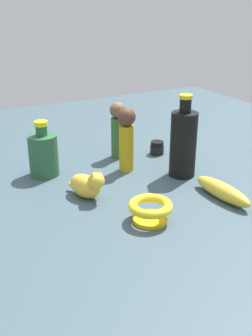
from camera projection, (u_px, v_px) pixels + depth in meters
name	position (u px, v px, depth m)	size (l,w,h in m)	color
ground	(126.00, 184.00, 1.20)	(2.00, 2.00, 0.00)	#384C56
cat_figurine	(87.00, 185.00, 1.10)	(0.09, 0.13, 0.09)	gold
bottle_tall	(183.00, 143.00, 1.22)	(0.08, 0.08, 0.25)	black
bottle_short	(43.00, 154.00, 1.24)	(0.09, 0.09, 0.17)	#275837
person_figure_child	(126.00, 136.00, 1.25)	(0.06, 0.06, 0.20)	#B79515
person_figure_adult	(118.00, 128.00, 1.36)	(0.06, 0.06, 0.19)	#325F2B
bowl	(150.00, 209.00, 0.99)	(0.11, 0.11, 0.05)	yellow
banana	(222.00, 191.00, 1.11)	(0.20, 0.05, 0.05)	gold
nail_polish_jar	(157.00, 148.00, 1.42)	(0.05, 0.05, 0.04)	black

